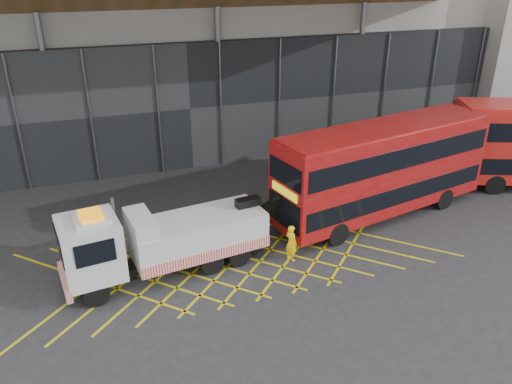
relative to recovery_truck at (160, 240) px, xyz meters
name	(u,v)px	position (x,y,z in m)	size (l,w,h in m)	color
ground_plane	(205,262)	(1.96, 0.23, -1.67)	(120.00, 120.00, 0.00)	#28282A
road_markings	(238,255)	(3.56, 0.23, -1.66)	(19.96, 7.16, 0.01)	gold
construction_building	(164,14)	(3.88, 18.63, 7.31)	(55.00, 23.97, 18.00)	gray
recovery_truck	(160,240)	(0.00, 0.00, 0.00)	(10.44, 3.64, 3.62)	black
bus_towed	(383,167)	(11.94, 1.69, 1.12)	(12.66, 5.33, 5.03)	maroon
worker	(291,243)	(5.75, -0.87, -0.79)	(0.64, 0.42, 1.77)	yellow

